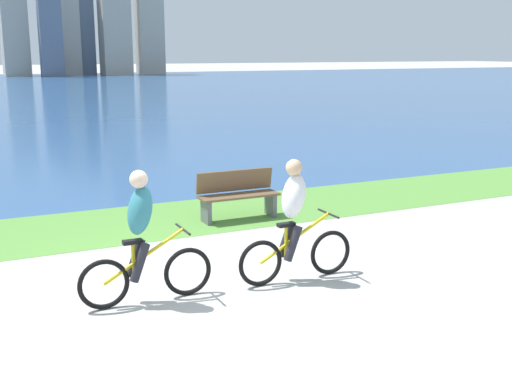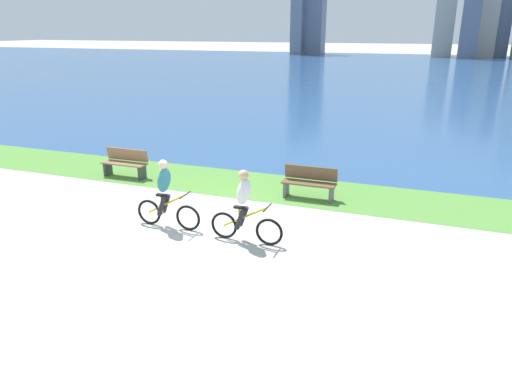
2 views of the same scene
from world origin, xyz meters
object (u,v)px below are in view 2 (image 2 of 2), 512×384
object	(u,v)px
cyclist_trailing	(166,194)
bench_far_along_path	(309,183)
bench_near_path	(125,163)
cyclist_lead	(244,207)

from	to	relation	value
cyclist_trailing	bench_far_along_path	xyz separation A→B (m)	(2.67, 3.19, -0.38)
cyclist_trailing	bench_near_path	world-z (taller)	cyclist_trailing
bench_far_along_path	cyclist_trailing	bearing A→B (deg)	-129.91
cyclist_trailing	bench_far_along_path	size ratio (longest dim) A/B	1.12
bench_far_along_path	cyclist_lead	bearing A→B (deg)	-100.78
cyclist_lead	bench_near_path	distance (m)	6.30
cyclist_lead	bench_near_path	bearing A→B (deg)	149.16
bench_near_path	bench_far_along_path	size ratio (longest dim) A/B	1.00
bench_near_path	bench_far_along_path	distance (m)	6.03
cyclist_trailing	bench_near_path	distance (m)	4.60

